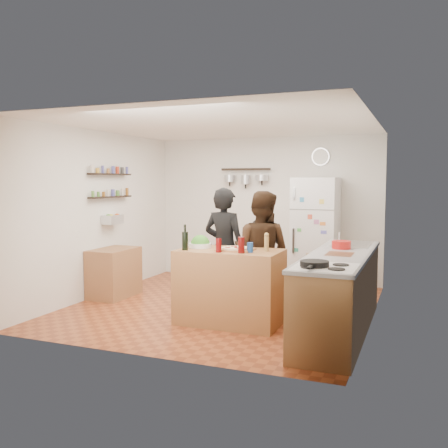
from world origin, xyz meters
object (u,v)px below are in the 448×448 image
at_px(pepper_mill, 267,244).
at_px(fridge, 315,233).
at_px(prep_island, 230,287).
at_px(person_center, 261,253).
at_px(wall_clock, 321,157).
at_px(person_left, 224,249).
at_px(side_table, 114,273).
at_px(salad_bowl, 200,245).
at_px(red_bowl, 341,245).
at_px(person_back, 265,252).
at_px(wine_bottle, 185,241).
at_px(skillet, 314,264).
at_px(salt_canister, 250,248).
at_px(counter_run, 340,293).

distance_m(pepper_mill, fridge, 2.39).
distance_m(prep_island, person_center, 0.71).
bearing_deg(prep_island, wall_clock, 78.62).
xyz_separation_m(prep_island, person_left, (-0.32, 0.61, 0.38)).
distance_m(pepper_mill, side_table, 2.73).
height_order(salad_bowl, wall_clock, wall_clock).
height_order(red_bowl, fridge, fridge).
bearing_deg(person_left, side_table, 6.23).
height_order(person_back, side_table, person_back).
distance_m(prep_island, person_back, 1.08).
height_order(wine_bottle, person_center, person_center).
bearing_deg(red_bowl, skillet, -92.08).
bearing_deg(person_back, salt_canister, 132.09).
bearing_deg(salt_canister, salad_bowl, 166.72).
height_order(wine_bottle, counter_run, wine_bottle).
xyz_separation_m(wine_bottle, wall_clock, (1.06, 2.99, 1.13)).
relative_size(person_left, red_bowl, 7.20).
bearing_deg(salad_bowl, pepper_mill, 0.00).
height_order(skillet, red_bowl, red_bowl).
distance_m(red_bowl, fridge, 2.03).
relative_size(salt_canister, person_back, 0.08).
bearing_deg(side_table, person_back, 9.05).
xyz_separation_m(skillet, fridge, (-0.65, 3.28, -0.05)).
bearing_deg(prep_island, counter_run, 6.06).
distance_m(wine_bottle, person_left, 0.87).
xyz_separation_m(person_back, fridge, (0.43, 1.41, 0.15)).
relative_size(person_back, side_table, 1.89).
height_order(person_left, person_center, person_left).
xyz_separation_m(salad_bowl, counter_run, (1.73, 0.09, -0.49)).
height_order(prep_island, pepper_mill, pepper_mill).
distance_m(wine_bottle, wall_clock, 3.37).
height_order(red_bowl, side_table, red_bowl).
distance_m(salad_bowl, person_center, 0.83).
height_order(prep_island, person_center, person_center).
distance_m(counter_run, fridge, 2.46).
height_order(pepper_mill, skillet, pepper_mill).
bearing_deg(person_back, counter_run, 176.62).
height_order(salad_bowl, person_center, person_center).
xyz_separation_m(person_center, side_table, (-2.35, 0.10, -0.44)).
xyz_separation_m(pepper_mill, person_left, (-0.77, 0.56, -0.17)).
relative_size(prep_island, wall_clock, 4.17).
bearing_deg(skillet, person_left, 136.36).
height_order(person_left, skillet, person_left).
height_order(pepper_mill, person_left, person_left).
bearing_deg(pepper_mill, counter_run, 5.92).
bearing_deg(salad_bowl, person_back, 60.68).
xyz_separation_m(wall_clock, side_table, (-2.69, -2.10, -1.78)).
height_order(salt_canister, wall_clock, wall_clock).
bearing_deg(wine_bottle, person_back, 63.24).
height_order(fridge, wall_clock, wall_clock).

